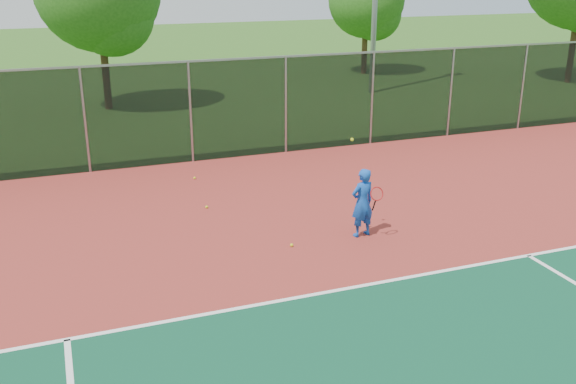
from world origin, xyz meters
The scene contains 9 objects.
ground centered at (0.00, 0.00, 0.00)m, with size 120.00×120.00×0.00m, color #295618.
court_apron centered at (0.00, 2.00, 0.01)m, with size 30.00×20.00×0.02m, color maroon.
fence_back centered at (0.00, 12.00, 1.56)m, with size 30.00×0.06×3.03m.
tennis_player centered at (-0.74, 5.14, 0.79)m, with size 0.62×0.65×2.21m.
practice_ball_0 centered at (-3.55, 7.95, 0.06)m, with size 0.07×0.07×0.07m, color #CBD418.
practice_ball_2 centered at (-2.39, 5.11, 0.06)m, with size 0.07×0.07×0.07m, color #CBD418.
practice_ball_3 centered at (-3.33, 10.28, 0.06)m, with size 0.07×0.07×0.07m, color #CBD418.
practice_ball_4 centered at (1.04, 8.48, 0.06)m, with size 0.07×0.07×0.07m, color #CBD418.
tree_back_mid centered at (9.50, 25.17, 3.73)m, with size 4.05×4.05×5.95m.
Camera 1 is at (-6.76, -6.48, 5.65)m, focal length 40.00 mm.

